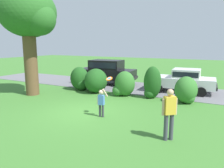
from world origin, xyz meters
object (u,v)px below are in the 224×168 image
at_px(parked_suv, 106,71).
at_px(adult_onlooker, 169,112).
at_px(parked_sedan, 183,80).
at_px(frisbee, 109,79).
at_px(oak_tree_large, 30,17).
at_px(child_thrower, 101,101).

relative_size(parked_suv, adult_onlooker, 2.78).
bearing_deg(parked_sedan, adult_onlooker, -82.47).
height_order(parked_sedan, parked_suv, parked_suv).
bearing_deg(frisbee, oak_tree_large, 166.54).
distance_m(parked_sedan, child_thrower, 7.17).
bearing_deg(oak_tree_large, adult_onlooker, -16.33).
height_order(parked_suv, frisbee, parked_suv).
xyz_separation_m(parked_sedan, adult_onlooker, (1.03, -7.79, 0.13)).
distance_m(parked_sedan, parked_suv, 5.95).
height_order(parked_suv, child_thrower, parked_suv).
relative_size(parked_sedan, child_thrower, 3.51).
distance_m(child_thrower, adult_onlooker, 3.33).
bearing_deg(oak_tree_large, parked_sedan, 31.92).
relative_size(parked_sedan, parked_suv, 0.93).
bearing_deg(adult_onlooker, parked_suv, 131.00).
xyz_separation_m(child_thrower, adult_onlooker, (3.18, -0.95, 0.27)).
height_order(oak_tree_large, parked_sedan, oak_tree_large).
bearing_deg(oak_tree_large, child_thrower, -16.18).
bearing_deg(parked_sedan, oak_tree_large, -148.08).
relative_size(oak_tree_large, frisbee, 22.23).
bearing_deg(parked_suv, oak_tree_large, -112.76).
relative_size(child_thrower, adult_onlooker, 0.74).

